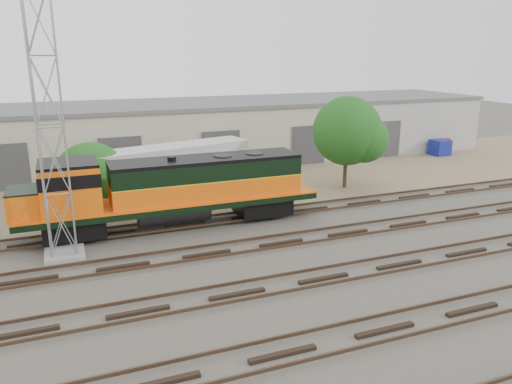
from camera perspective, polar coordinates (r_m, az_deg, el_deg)
name	(u,v)px	position (r m, az deg, el deg)	size (l,w,h in m)	color
ground	(294,255)	(24.77, 4.34, -7.17)	(140.00, 140.00, 0.00)	#47423A
dirt_strip	(208,182)	(38.12, -5.46, 1.10)	(80.00, 16.00, 0.02)	#726047
tracks	(323,278)	(22.32, 7.72, -9.75)	(80.00, 20.40, 0.28)	black
warehouse	(183,132)	(45.16, -8.33, 6.75)	(58.40, 10.40, 5.30)	#BFB79F
locomotive	(168,189)	(27.97, -10.03, 0.32)	(16.57, 2.91, 3.98)	black
signal_tower	(51,131)	(24.73, -22.38, 6.43)	(1.85, 1.85, 12.56)	gray
semi_trailer	(171,165)	(33.90, -9.68, 3.01)	(11.91, 5.14, 3.60)	silver
dumpster_blue	(440,148)	(50.94, 20.28, 4.79)	(1.60, 1.50, 1.50)	navy
dumpster_red	(439,145)	(52.68, 20.22, 5.08)	(1.50, 1.40, 1.40)	maroon
tree_mid	(96,181)	(32.41, -17.86, 1.20)	(4.80, 4.57, 4.57)	#382619
tree_east	(351,133)	(36.24, 10.85, 6.64)	(5.15, 4.91, 6.62)	#382619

